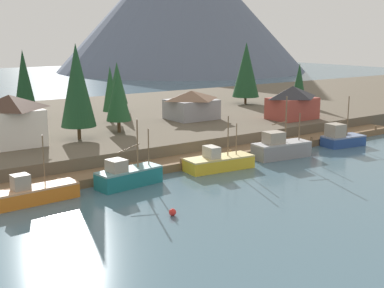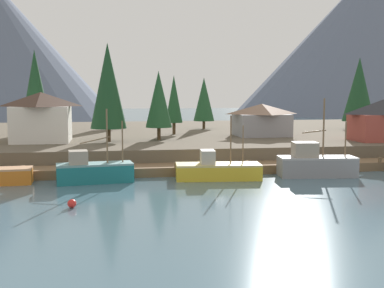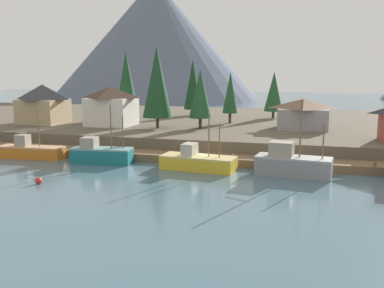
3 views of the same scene
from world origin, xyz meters
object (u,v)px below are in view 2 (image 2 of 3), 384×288
(fishing_boat_teal, at_px, (93,171))
(conifer_mid_left, at_px, (108,92))
(house_grey, at_px, (262,119))
(conifer_far_left, at_px, (35,87))
(house_white, at_px, (41,117))
(conifer_centre, at_px, (108,86))
(fishing_boat_yellow, at_px, (217,170))
(conifer_back_right, at_px, (174,99))
(channel_buoy, at_px, (72,204))
(conifer_back_left, at_px, (204,99))
(conifer_mid_right, at_px, (359,89))
(house_red, at_px, (383,120))
(conifer_near_right, at_px, (159,99))
(fishing_boat_grey, at_px, (315,164))

(fishing_boat_teal, distance_m, conifer_mid_left, 39.42)
(house_grey, relative_size, conifer_far_left, 0.62)
(house_white, height_order, conifer_centre, conifer_centre)
(fishing_boat_teal, height_order, house_white, house_white)
(fishing_boat_yellow, xyz_separation_m, conifer_centre, (-11.29, 16.83, 9.00))
(fishing_boat_yellow, xyz_separation_m, conifer_back_right, (-1.15, 27.01, 7.04))
(fishing_boat_yellow, height_order, conifer_mid_left, conifer_mid_left)
(house_grey, height_order, conifer_back_right, conifer_back_right)
(house_white, distance_m, channel_buoy, 30.11)
(fishing_boat_teal, height_order, fishing_boat_yellow, fishing_boat_teal)
(fishing_boat_teal, bearing_deg, conifer_mid_left, 80.90)
(fishing_boat_teal, distance_m, fishing_boat_yellow, 12.87)
(house_grey, relative_size, house_white, 1.04)
(fishing_boat_teal, height_order, conifer_back_left, conifer_back_left)
(fishing_boat_yellow, relative_size, conifer_back_right, 0.99)
(fishing_boat_yellow, height_order, conifer_mid_right, conifer_mid_right)
(conifer_back_left, bearing_deg, fishing_boat_yellow, -98.56)
(house_grey, bearing_deg, house_red, -35.75)
(conifer_mid_right, bearing_deg, conifer_mid_left, 170.78)
(fishing_boat_yellow, distance_m, conifer_near_right, 20.02)
(conifer_near_right, bearing_deg, conifer_centre, -169.01)
(conifer_back_right, height_order, conifer_centre, conifer_centre)
(fishing_boat_grey, bearing_deg, conifer_mid_left, 126.77)
(conifer_near_right, relative_size, conifer_back_right, 1.03)
(fishing_boat_grey, distance_m, conifer_far_left, 45.26)
(fishing_boat_grey, xyz_separation_m, conifer_back_left, (-5.27, 37.65, 6.47))
(fishing_boat_yellow, bearing_deg, house_white, 143.61)
(house_white, distance_m, conifer_back_left, 32.48)
(fishing_boat_yellow, height_order, conifer_centre, conifer_centre)
(fishing_boat_yellow, xyz_separation_m, house_red, (25.72, 12.04, 4.41))
(fishing_boat_grey, bearing_deg, conifer_far_left, 145.43)
(conifer_back_right, height_order, conifer_far_left, conifer_far_left)
(channel_buoy, bearing_deg, conifer_back_left, 67.74)
(house_red, height_order, house_grey, house_red)
(conifer_centre, bearing_deg, channel_buoy, -96.01)
(conifer_near_right, relative_size, conifer_mid_right, 0.75)
(conifer_mid_right, bearing_deg, conifer_back_left, 167.37)
(fishing_boat_yellow, relative_size, house_red, 1.10)
(fishing_boat_teal, xyz_separation_m, conifer_near_right, (8.47, 17.97, 6.96))
(conifer_back_right, xyz_separation_m, channel_buoy, (-13.06, -37.90, -7.67))
(conifer_near_right, bearing_deg, conifer_mid_left, 108.79)
(conifer_mid_left, distance_m, conifer_centre, 21.98)
(house_grey, bearing_deg, conifer_near_right, -166.11)
(conifer_near_right, height_order, conifer_centre, conifer_centre)
(conifer_near_right, bearing_deg, fishing_boat_grey, -49.78)
(conifer_mid_left, bearing_deg, house_white, -112.93)
(house_white, bearing_deg, conifer_far_left, 101.20)
(conifer_back_right, xyz_separation_m, conifer_centre, (-10.15, -10.18, 1.96))
(fishing_boat_yellow, relative_size, house_white, 1.17)
(conifer_near_right, height_order, conifer_mid_right, conifer_mid_right)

